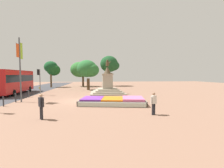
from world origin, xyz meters
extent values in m
plane|color=#8C6651|center=(0.00, 0.00, 0.00)|extent=(94.74, 94.74, 0.00)
cube|color=#38281C|center=(3.56, -2.26, 0.21)|extent=(6.49, 3.77, 0.42)
cube|color=gray|center=(3.31, -3.67, 0.23)|extent=(6.23, 1.18, 0.46)
cube|color=gray|center=(3.81, -0.84, 0.23)|extent=(6.23, 1.18, 0.46)
cube|color=gray|center=(0.50, -1.72, 0.23)|extent=(0.61, 2.94, 0.46)
cube|color=gray|center=(6.62, -2.79, 0.23)|extent=(0.61, 2.94, 0.46)
cube|color=#72339E|center=(1.62, -1.92, 0.51)|extent=(2.38, 2.86, 0.19)
cube|color=orange|center=(3.56, -2.26, 0.50)|extent=(2.38, 2.86, 0.17)
cube|color=#D86699|center=(5.50, -2.59, 0.54)|extent=(2.38, 2.86, 0.26)
cube|color=#B2BCAD|center=(3.31, -3.72, 0.23)|extent=(5.93, 1.22, 0.37)
cube|color=gray|center=(3.69, 6.07, 0.10)|extent=(5.09, 5.09, 0.19)
cube|color=#9D937F|center=(3.69, 6.07, 0.29)|extent=(4.38, 4.38, 0.19)
cube|color=gray|center=(3.69, 6.07, 0.48)|extent=(3.66, 3.66, 0.19)
cube|color=gray|center=(3.69, 6.07, 0.68)|extent=(2.94, 2.94, 0.19)
cube|color=#9E937F|center=(3.69, 6.07, 1.85)|extent=(1.51, 1.51, 2.14)
cube|color=#9E937F|center=(3.69, 6.07, 2.98)|extent=(1.78, 1.78, 0.12)
cone|color=#473823|center=(3.69, 6.07, 3.62)|extent=(1.13, 1.13, 1.16)
cylinder|color=#473823|center=(3.69, 6.07, 4.54)|extent=(0.48, 0.48, 0.68)
sphere|color=#473823|center=(3.69, 6.07, 5.02)|extent=(0.30, 0.30, 0.30)
cylinder|color=#473823|center=(3.97, 6.16, 4.67)|extent=(0.52, 0.24, 0.53)
cylinder|color=slate|center=(-5.82, 5.09, 1.82)|extent=(0.12, 0.12, 3.64)
cube|color=black|center=(-6.02, 5.08, 3.24)|extent=(0.25, 0.29, 0.80)
cylinder|color=#4B0808|center=(-6.15, 5.08, 3.50)|extent=(0.03, 0.14, 0.14)
cylinder|color=#543E08|center=(-6.15, 5.08, 3.24)|extent=(0.03, 0.14, 0.14)
cylinder|color=green|center=(-6.15, 5.08, 2.97)|extent=(0.03, 0.14, 0.14)
cube|color=gold|center=(-5.92, 5.08, 1.05)|extent=(0.10, 0.16, 0.20)
cylinder|color=#4C5156|center=(-5.87, -0.19, 3.34)|extent=(0.14, 0.14, 6.68)
cube|color=#8CBF2D|center=(-5.83, 0.09, 5.35)|extent=(0.08, 0.42, 1.67)
cylinder|color=#4C5156|center=(-5.83, 0.09, 6.18)|extent=(0.11, 0.56, 0.03)
cube|color=#D84C19|center=(-5.91, -0.48, 5.32)|extent=(0.08, 0.44, 1.37)
cylinder|color=#4C5156|center=(-5.91, -0.48, 6.01)|extent=(0.11, 0.58, 0.03)
cube|color=red|center=(-10.27, 6.97, 1.89)|extent=(2.96, 9.57, 3.09)
cube|color=black|center=(-10.27, 6.97, 2.36)|extent=(2.96, 9.29, 0.99)
cube|color=#9F1414|center=(-10.27, 6.97, 3.49)|extent=(2.90, 9.38, 0.10)
cylinder|color=black|center=(-11.55, 9.97, 0.45)|extent=(0.33, 0.92, 0.90)
cylinder|color=black|center=(-9.35, 10.10, 0.45)|extent=(0.33, 0.92, 0.90)
cylinder|color=black|center=(-9.01, 4.44, 0.45)|extent=(0.33, 0.92, 0.90)
cylinder|color=black|center=(-1.47, -6.94, 0.42)|extent=(0.13, 0.13, 0.83)
cylinder|color=black|center=(-1.58, -6.80, 0.42)|extent=(0.13, 0.13, 0.83)
cube|color=black|center=(-1.52, -6.87, 1.12)|extent=(0.41, 0.43, 0.59)
cylinder|color=black|center=(-1.37, -7.05, 1.10)|extent=(0.09, 0.09, 0.56)
cylinder|color=black|center=(-1.68, -6.68, 1.10)|extent=(0.09, 0.09, 0.56)
sphere|color=tan|center=(-1.52, -6.87, 1.56)|extent=(0.21, 0.21, 0.21)
cylinder|color=black|center=(5.94, -6.58, 0.40)|extent=(0.13, 0.13, 0.81)
cylinder|color=black|center=(6.10, -6.49, 0.40)|extent=(0.13, 0.13, 0.81)
cube|color=beige|center=(6.02, -6.53, 1.09)|extent=(0.44, 0.37, 0.57)
cylinder|color=beige|center=(5.81, -6.65, 1.06)|extent=(0.09, 0.09, 0.54)
cylinder|color=beige|center=(6.23, -6.42, 1.06)|extent=(0.09, 0.09, 0.54)
sphere|color=#8C664C|center=(6.02, -6.53, 1.51)|extent=(0.21, 0.21, 0.21)
cylinder|color=#2D2D33|center=(-6.37, -2.36, 0.42)|extent=(0.11, 0.11, 0.83)
sphere|color=#2D2D33|center=(-6.37, -2.36, 0.86)|extent=(0.12, 0.12, 0.12)
cylinder|color=#2D2D33|center=(-6.38, -0.28, 0.43)|extent=(0.12, 0.12, 0.85)
sphere|color=#2D2D33|center=(-6.38, -0.28, 0.89)|extent=(0.14, 0.14, 0.14)
cylinder|color=#4C5156|center=(-6.53, 3.15, 0.41)|extent=(0.11, 0.11, 0.81)
sphere|color=#4C5156|center=(-6.53, 3.15, 0.84)|extent=(0.12, 0.12, 0.12)
cylinder|color=brown|center=(-8.29, 18.84, 1.52)|extent=(0.40, 0.40, 3.03)
ellipsoid|color=#174D25|center=(-8.44, 19.47, 4.70)|extent=(3.03, 3.03, 2.68)
ellipsoid|color=#1B5020|center=(-7.85, 19.46, 4.00)|extent=(2.98, 3.17, 2.62)
cylinder|color=brown|center=(6.00, 22.36, 1.68)|extent=(0.54, 0.54, 3.37)
ellipsoid|color=#164922|center=(5.50, 22.37, 5.35)|extent=(3.72, 3.26, 3.16)
ellipsoid|color=#1C4B25|center=(5.33, 22.00, 5.68)|extent=(4.57, 4.11, 4.16)
ellipsoid|color=#1C4A26|center=(6.35, 22.57, 5.30)|extent=(3.55, 3.68, 2.69)
cylinder|color=#4C3823|center=(0.48, 12.07, 1.09)|extent=(0.55, 0.55, 2.19)
ellipsoid|color=#2A6C33|center=(0.24, 12.40, 4.07)|extent=(3.83, 3.89, 3.26)
ellipsoid|color=#2C6B30|center=(0.90, 12.17, 3.79)|extent=(3.32, 3.39, 2.66)
ellipsoid|color=#2B6D34|center=(0.52, 12.36, 3.76)|extent=(2.82, 3.01, 2.29)
cylinder|color=#4C3823|center=(-1.31, 21.72, 1.48)|extent=(0.49, 0.49, 2.96)
ellipsoid|color=#306A30|center=(-1.51, 21.37, 4.37)|extent=(3.95, 3.67, 3.05)
ellipsoid|color=#316E30|center=(-2.05, 21.21, 4.20)|extent=(4.55, 4.91, 3.78)
camera|label=1|loc=(1.95, -16.69, 2.84)|focal=24.00mm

